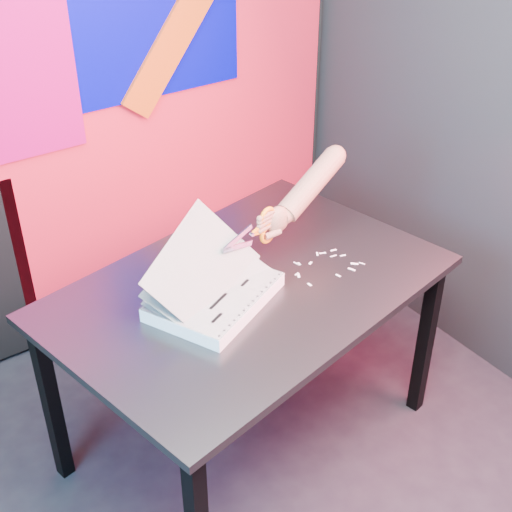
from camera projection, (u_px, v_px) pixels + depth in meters
room at (230, 221)px, 1.61m from camera, size 3.01×3.01×2.71m
backdrop at (46, 149)px, 2.86m from camera, size 2.88×0.05×2.08m
work_table at (248, 303)px, 2.48m from camera, size 1.48×1.13×0.75m
printout_stack at (214, 295)px, 2.34m from camera, size 0.51×0.44×0.31m
scissors at (264, 227)px, 2.47m from camera, size 0.25×0.07×0.14m
hand_forearm at (306, 190)px, 2.57m from camera, size 0.45×0.15×0.22m
paper_clippings at (326, 264)px, 2.54m from camera, size 0.25×0.17×0.00m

